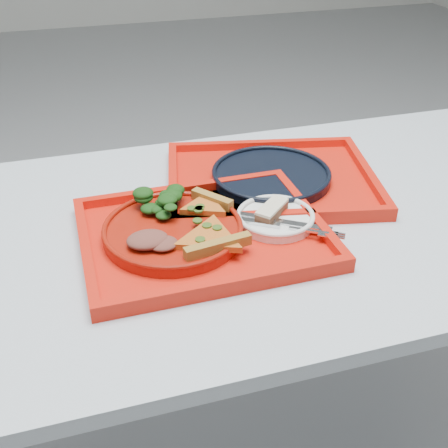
{
  "coord_description": "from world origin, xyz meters",
  "views": [
    {
      "loc": [
        -0.3,
        -0.9,
        1.35
      ],
      "look_at": [
        -0.04,
        -0.06,
        0.78
      ],
      "focal_mm": 45.0,
      "sensor_mm": 36.0,
      "label": 1
    }
  ],
  "objects": [
    {
      "name": "pizza_slice_a",
      "position": [
        -0.08,
        -0.1,
        0.79
      ],
      "size": [
        0.14,
        0.16,
        0.02
      ],
      "primitive_type": null,
      "rotation": [
        0.0,
        0.0,
        1.72
      ],
      "color": "orange",
      "rests_on": "dinner_plate"
    },
    {
      "name": "tray_far",
      "position": [
        0.12,
        0.12,
        0.76
      ],
      "size": [
        0.51,
        0.44,
        0.01
      ],
      "primitive_type": "cube",
      "rotation": [
        0.0,
        0.0,
        -0.21
      ],
      "color": "red",
      "rests_on": "table"
    },
    {
      "name": "tray_main",
      "position": [
        -0.08,
        -0.05,
        0.76
      ],
      "size": [
        0.45,
        0.35,
        0.01
      ],
      "primitive_type": "cube",
      "rotation": [
        0.0,
        0.0,
        0.0
      ],
      "color": "red",
      "rests_on": "table"
    },
    {
      "name": "navy_plate",
      "position": [
        0.12,
        0.12,
        0.77
      ],
      "size": [
        0.26,
        0.26,
        0.02
      ],
      "primitive_type": "cylinder",
      "color": "black",
      "rests_on": "tray_far"
    },
    {
      "name": "knife",
      "position": [
        0.07,
        -0.08,
        0.78
      ],
      "size": [
        0.16,
        0.11,
        0.01
      ],
      "primitive_type": "cube",
      "rotation": [
        0.0,
        0.0,
        -0.58
      ],
      "color": "silver",
      "rests_on": "side_plate"
    },
    {
      "name": "table",
      "position": [
        0.0,
        0.0,
        0.68
      ],
      "size": [
        1.6,
        0.8,
        0.75
      ],
      "color": "#AEBAC3",
      "rests_on": "ground"
    },
    {
      "name": "dessert_bar",
      "position": [
        0.06,
        -0.05,
        0.79
      ],
      "size": [
        0.08,
        0.08,
        0.02
      ],
      "rotation": [
        0.0,
        0.0,
        0.74
      ],
      "color": "#4E2A1A",
      "rests_on": "side_plate"
    },
    {
      "name": "pizza_slice_b",
      "position": [
        -0.06,
        0.01,
        0.79
      ],
      "size": [
        0.14,
        0.13,
        0.02
      ],
      "primitive_type": null,
      "rotation": [
        0.0,
        0.0,
        3.8
      ],
      "color": "orange",
      "rests_on": "dinner_plate"
    },
    {
      "name": "meat_portion",
      "position": [
        -0.19,
        -0.08,
        0.79
      ],
      "size": [
        0.07,
        0.06,
        0.02
      ],
      "primitive_type": "ellipsoid",
      "color": "brown",
      "rests_on": "dinner_plate"
    },
    {
      "name": "fork",
      "position": [
        0.07,
        -0.1,
        0.78
      ],
      "size": [
        0.17,
        0.12,
        0.01
      ],
      "primitive_type": "cube",
      "rotation": [
        0.0,
        0.0,
        -0.57
      ],
      "color": "silver",
      "rests_on": "side_plate"
    },
    {
      "name": "side_plate",
      "position": [
        0.06,
        -0.05,
        0.77
      ],
      "size": [
        0.15,
        0.15,
        0.01
      ],
      "primitive_type": "cylinder",
      "color": "white",
      "rests_on": "tray_main"
    },
    {
      "name": "dinner_plate",
      "position": [
        -0.14,
        -0.04,
        0.77
      ],
      "size": [
        0.26,
        0.26,
        0.02
      ],
      "primitive_type": "cylinder",
      "color": "#951709",
      "rests_on": "tray_main"
    },
    {
      "name": "salad_heap",
      "position": [
        -0.15,
        0.03,
        0.8
      ],
      "size": [
        0.1,
        0.09,
        0.05
      ],
      "primitive_type": "ellipsoid",
      "color": "black",
      "rests_on": "dinner_plate"
    }
  ]
}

